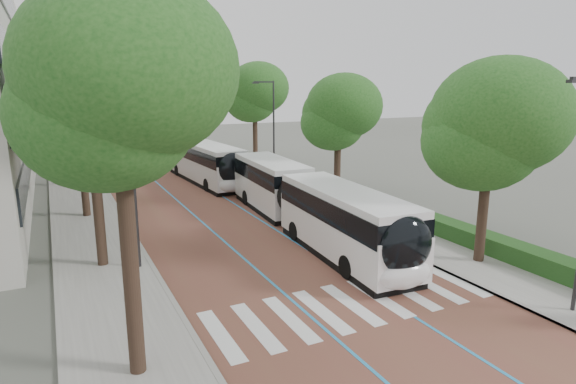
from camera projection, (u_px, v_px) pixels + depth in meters
name	position (u px, v px, depth m)	size (l,w,h in m)	color
ground	(362.00, 317.00, 16.58)	(160.00, 160.00, 0.00)	#51544C
road	(146.00, 159.00, 51.53)	(11.00, 140.00, 0.02)	brown
sidewalk_left	(70.00, 164.00, 48.27)	(4.00, 140.00, 0.12)	gray
sidewalk_right	(214.00, 154.00, 54.78)	(4.00, 140.00, 0.12)	gray
kerb_left	(90.00, 162.00, 49.09)	(0.20, 140.00, 0.14)	gray
kerb_right	(197.00, 155.00, 53.95)	(0.20, 140.00, 0.14)	gray
zebra_crossing	(351.00, 304.00, 17.53)	(10.55, 3.60, 0.01)	silver
lane_line_left	(131.00, 160.00, 50.84)	(0.12, 126.00, 0.01)	#2687BF
lane_line_right	(161.00, 158.00, 52.22)	(0.12, 126.00, 0.01)	#2687BF
hedge	(540.00, 261.00, 20.41)	(1.20, 14.00, 0.80)	#1D4518
streetlight_far	(272.00, 124.00, 37.62)	(1.82, 0.20, 8.00)	#2A2A2C
lamp_post_left	(133.00, 176.00, 20.02)	(0.14, 0.14, 8.00)	#2A2A2C
trees_left	(71.00, 99.00, 32.37)	(6.33, 60.30, 9.86)	black
trees_right	(287.00, 108.00, 37.37)	(5.85, 47.67, 9.25)	black
lead_bus	(309.00, 204.00, 25.48)	(3.65, 18.52, 3.20)	black
bus_queued_0	(206.00, 163.00, 38.84)	(3.21, 12.52, 3.20)	white
bus_queued_1	(170.00, 144.00, 51.18)	(2.84, 12.46, 3.20)	white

